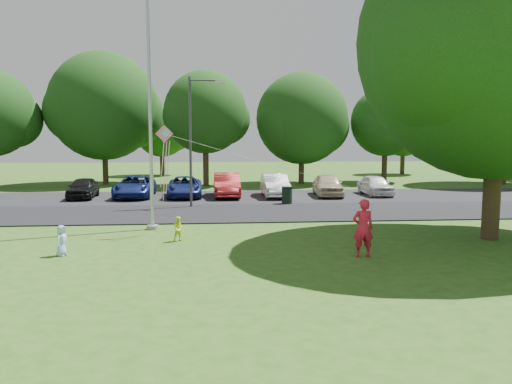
{
  "coord_description": "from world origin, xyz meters",
  "views": [
    {
      "loc": [
        -1.0,
        -15.33,
        3.74
      ],
      "look_at": [
        0.65,
        4.0,
        1.6
      ],
      "focal_mm": 35.0,
      "sensor_mm": 36.0,
      "label": 1
    }
  ],
  "objects": [
    {
      "name": "child_yellow",
      "position": [
        -2.26,
        2.48,
        0.45
      ],
      "size": [
        0.53,
        0.47,
        0.91
      ],
      "primitive_type": "imported",
      "rotation": [
        0.0,
        0.0,
        0.32
      ],
      "color": "#E5FF28",
      "rests_on": "ground"
    },
    {
      "name": "parking_strip",
      "position": [
        0.0,
        15.5,
        0.03
      ],
      "size": [
        42.0,
        7.0,
        0.06
      ],
      "primitive_type": "cube",
      "color": "black",
      "rests_on": "ground"
    },
    {
      "name": "kite",
      "position": [
        -2.7,
        3.72,
        3.43
      ],
      "size": [
        6.82,
        4.43,
        2.91
      ],
      "rotation": [
        0.0,
        0.0,
        0.14
      ],
      "color": "pink",
      "rests_on": "ground"
    },
    {
      "name": "flagpole",
      "position": [
        -3.5,
        5.0,
        4.17
      ],
      "size": [
        0.5,
        0.5,
        10.0
      ],
      "color": "#B7BABF",
      "rests_on": "ground"
    },
    {
      "name": "trash_can",
      "position": [
        3.06,
        11.93,
        0.5
      ],
      "size": [
        0.63,
        0.63,
        1.0
      ],
      "rotation": [
        0.0,
        0.0,
        0.3
      ],
      "color": "black",
      "rests_on": "ground"
    },
    {
      "name": "horizon_trees",
      "position": [
        4.06,
        33.88,
        4.3
      ],
      "size": [
        77.46,
        7.2,
        7.02
      ],
      "color": "#332316",
      "rests_on": "ground"
    },
    {
      "name": "park_road",
      "position": [
        0.0,
        9.0,
        0.03
      ],
      "size": [
        60.0,
        6.0,
        0.06
      ],
      "primitive_type": "cube",
      "color": "black",
      "rests_on": "ground"
    },
    {
      "name": "woman",
      "position": [
        3.64,
        -0.32,
        0.91
      ],
      "size": [
        0.67,
        0.45,
        1.83
      ],
      "primitive_type": "imported",
      "rotation": [
        0.0,
        0.0,
        3.13
      ],
      "color": "red",
      "rests_on": "ground"
    },
    {
      "name": "street_lamp",
      "position": [
        -1.93,
        11.2,
        4.13
      ],
      "size": [
        1.93,
        0.41,
        6.86
      ],
      "rotation": [
        0.0,
        0.0,
        0.12
      ],
      "color": "#3F3F44",
      "rests_on": "ground"
    },
    {
      "name": "parked_cars",
      "position": [
        -0.4,
        15.44,
        0.73
      ],
      "size": [
        19.75,
        4.89,
        1.47
      ],
      "color": "black",
      "rests_on": "ground"
    },
    {
      "name": "tree_row",
      "position": [
        1.59,
        24.23,
        5.71
      ],
      "size": [
        64.35,
        11.94,
        10.88
      ],
      "color": "#332316",
      "rests_on": "ground"
    },
    {
      "name": "child_blue",
      "position": [
        -5.81,
        0.59,
        0.49
      ],
      "size": [
        0.43,
        0.55,
        0.99
      ],
      "primitive_type": "imported",
      "rotation": [
        0.0,
        0.0,
        1.31
      ],
      "color": "#9EC7F3",
      "rests_on": "ground"
    },
    {
      "name": "big_tree",
      "position": [
        9.04,
        1.88,
        6.89
      ],
      "size": [
        10.47,
        9.97,
        12.15
      ],
      "rotation": [
        0.0,
        0.0,
        0.08
      ],
      "color": "#332316",
      "rests_on": "ground"
    },
    {
      "name": "ground",
      "position": [
        0.0,
        0.0,
        0.0
      ],
      "size": [
        120.0,
        120.0,
        0.0
      ],
      "primitive_type": "plane",
      "color": "#2A5416",
      "rests_on": "ground"
    }
  ]
}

